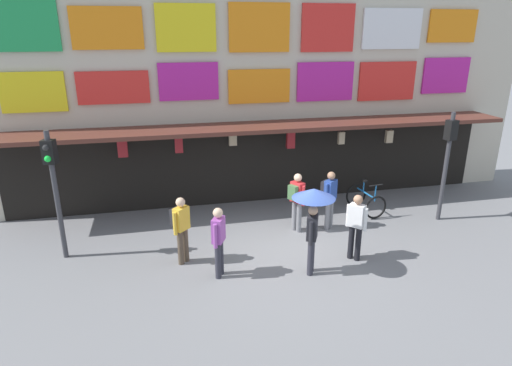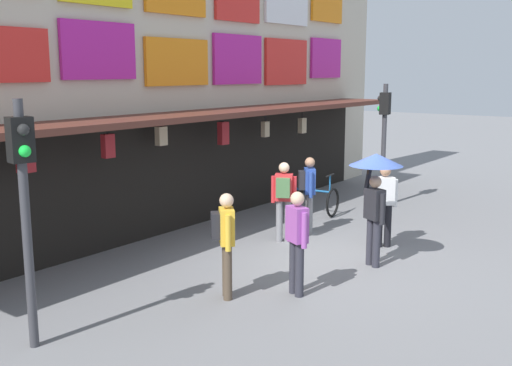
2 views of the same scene
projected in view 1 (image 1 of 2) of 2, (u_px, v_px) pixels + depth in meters
name	position (u px, v px, depth m)	size (l,w,h in m)	color
ground_plane	(295.00, 258.00, 10.84)	(80.00, 80.00, 0.00)	slate
shopfront	(255.00, 76.00, 13.72)	(18.00, 2.60, 8.00)	beige
traffic_light_near	(53.00, 175.00, 10.18)	(0.33, 0.35, 3.20)	#38383D
traffic_light_far	(448.00, 149.00, 12.35)	(0.32, 0.35, 3.20)	#38383D
bicycle_parked	(366.00, 200.00, 13.44)	(0.84, 1.23, 1.05)	black
pedestrian_in_yellow	(181.00, 225.00, 10.33)	(0.47, 0.47, 1.68)	brown
pedestrian_in_red	(357.00, 222.00, 10.50)	(0.47, 0.47, 1.68)	black
pedestrian_in_purple	(297.00, 198.00, 11.97)	(0.46, 0.48, 1.68)	gray
pedestrian_in_white	(219.00, 238.00, 9.75)	(0.36, 0.48, 1.68)	#2D2D38
pedestrian_in_black	(329.00, 196.00, 12.16)	(0.48, 0.47, 1.68)	gray
pedestrian_with_umbrella	(313.00, 207.00, 9.65)	(0.96, 0.96, 2.08)	#2D2D38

